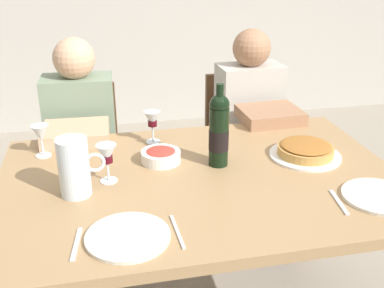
{
  "coord_description": "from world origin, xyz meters",
  "views": [
    {
      "loc": [
        -0.36,
        -1.5,
        1.58
      ],
      "look_at": [
        -0.03,
        0.05,
        0.88
      ],
      "focal_mm": 43.38,
      "sensor_mm": 36.0,
      "label": 1
    }
  ],
  "objects_px": {
    "diner_left": "(82,153)",
    "dinner_plate_left_setting": "(379,196)",
    "water_pitcher": "(75,170)",
    "diner_right": "(255,135)",
    "baked_tart": "(305,150)",
    "dining_table": "(201,198)",
    "wine_bottle": "(219,130)",
    "wine_glass_right_diner": "(41,134)",
    "chair_right": "(239,139)",
    "chair_left": "(86,155)",
    "salad_bowl": "(161,155)",
    "wine_glass_left_diner": "(152,121)",
    "dinner_plate_right_setting": "(128,237)",
    "wine_glass_centre": "(107,156)"
  },
  "relations": [
    {
      "from": "dining_table",
      "to": "chair_left",
      "type": "height_order",
      "value": "chair_left"
    },
    {
      "from": "baked_tart",
      "to": "diner_right",
      "type": "height_order",
      "value": "diner_right"
    },
    {
      "from": "dinner_plate_right_setting",
      "to": "chair_right",
      "type": "distance_m",
      "value": 1.47
    },
    {
      "from": "baked_tart",
      "to": "wine_glass_left_diner",
      "type": "height_order",
      "value": "wine_glass_left_diner"
    },
    {
      "from": "diner_right",
      "to": "wine_glass_left_diner",
      "type": "bearing_deg",
      "value": 24.79
    },
    {
      "from": "water_pitcher",
      "to": "diner_right",
      "type": "relative_size",
      "value": 0.18
    },
    {
      "from": "wine_bottle",
      "to": "baked_tart",
      "type": "height_order",
      "value": "wine_bottle"
    },
    {
      "from": "wine_bottle",
      "to": "wine_glass_left_diner",
      "type": "height_order",
      "value": "wine_bottle"
    },
    {
      "from": "water_pitcher",
      "to": "baked_tart",
      "type": "distance_m",
      "value": 0.92
    },
    {
      "from": "dining_table",
      "to": "wine_glass_centre",
      "type": "height_order",
      "value": "wine_glass_centre"
    },
    {
      "from": "wine_glass_centre",
      "to": "dining_table",
      "type": "bearing_deg",
      "value": -6.64
    },
    {
      "from": "wine_glass_centre",
      "to": "chair_left",
      "type": "bearing_deg",
      "value": 97.15
    },
    {
      "from": "water_pitcher",
      "to": "baked_tart",
      "type": "height_order",
      "value": "water_pitcher"
    },
    {
      "from": "wine_bottle",
      "to": "diner_left",
      "type": "xyz_separation_m",
      "value": [
        -0.54,
        0.54,
        -0.29
      ]
    },
    {
      "from": "dining_table",
      "to": "diner_right",
      "type": "height_order",
      "value": "diner_right"
    },
    {
      "from": "baked_tart",
      "to": "wine_glass_centre",
      "type": "relative_size",
      "value": 1.99
    },
    {
      "from": "diner_right",
      "to": "chair_left",
      "type": "bearing_deg",
      "value": -14.83
    },
    {
      "from": "baked_tart",
      "to": "dinner_plate_right_setting",
      "type": "relative_size",
      "value": 1.14
    },
    {
      "from": "diner_left",
      "to": "dinner_plate_left_setting",
      "type": "bearing_deg",
      "value": 141.1
    },
    {
      "from": "dinner_plate_left_setting",
      "to": "dining_table",
      "type": "bearing_deg",
      "value": 153.48
    },
    {
      "from": "wine_glass_right_diner",
      "to": "wine_glass_centre",
      "type": "distance_m",
      "value": 0.38
    },
    {
      "from": "wine_glass_left_diner",
      "to": "dinner_plate_right_setting",
      "type": "bearing_deg",
      "value": -103.78
    },
    {
      "from": "salad_bowl",
      "to": "dinner_plate_left_setting",
      "type": "height_order",
      "value": "salad_bowl"
    },
    {
      "from": "wine_glass_left_diner",
      "to": "diner_right",
      "type": "height_order",
      "value": "diner_right"
    },
    {
      "from": "wine_glass_right_diner",
      "to": "diner_right",
      "type": "bearing_deg",
      "value": 18.48
    },
    {
      "from": "wine_glass_centre",
      "to": "wine_bottle",
      "type": "bearing_deg",
      "value": 6.67
    },
    {
      "from": "dinner_plate_right_setting",
      "to": "chair_left",
      "type": "xyz_separation_m",
      "value": [
        -0.14,
        1.2,
        -0.27
      ]
    },
    {
      "from": "baked_tart",
      "to": "chair_left",
      "type": "relative_size",
      "value": 0.33
    },
    {
      "from": "wine_glass_centre",
      "to": "diner_right",
      "type": "bearing_deg",
      "value": 38.24
    },
    {
      "from": "chair_left",
      "to": "dinner_plate_right_setting",
      "type": "bearing_deg",
      "value": 99.56
    },
    {
      "from": "wine_glass_left_diner",
      "to": "dinner_plate_right_setting",
      "type": "height_order",
      "value": "wine_glass_left_diner"
    },
    {
      "from": "diner_left",
      "to": "dinner_plate_right_setting",
      "type": "bearing_deg",
      "value": 101.75
    },
    {
      "from": "baked_tart",
      "to": "wine_glass_right_diner",
      "type": "height_order",
      "value": "wine_glass_right_diner"
    },
    {
      "from": "wine_bottle",
      "to": "water_pitcher",
      "type": "distance_m",
      "value": 0.56
    },
    {
      "from": "water_pitcher",
      "to": "chair_right",
      "type": "bearing_deg",
      "value": 46.08
    },
    {
      "from": "dining_table",
      "to": "diner_left",
      "type": "distance_m",
      "value": 0.78
    },
    {
      "from": "baked_tart",
      "to": "wine_bottle",
      "type": "bearing_deg",
      "value": 178.96
    },
    {
      "from": "dinner_plate_right_setting",
      "to": "diner_right",
      "type": "relative_size",
      "value": 0.22
    },
    {
      "from": "dinner_plate_left_setting",
      "to": "dinner_plate_right_setting",
      "type": "height_order",
      "value": "same"
    },
    {
      "from": "water_pitcher",
      "to": "dinner_plate_left_setting",
      "type": "bearing_deg",
      "value": -13.72
    },
    {
      "from": "salad_bowl",
      "to": "water_pitcher",
      "type": "bearing_deg",
      "value": -149.37
    },
    {
      "from": "wine_bottle",
      "to": "baked_tart",
      "type": "relative_size",
      "value": 1.14
    },
    {
      "from": "wine_glass_right_diner",
      "to": "dinner_plate_left_setting",
      "type": "xyz_separation_m",
      "value": [
        1.16,
        -0.6,
        -0.09
      ]
    },
    {
      "from": "salad_bowl",
      "to": "dinner_plate_left_setting",
      "type": "distance_m",
      "value": 0.82
    },
    {
      "from": "chair_right",
      "to": "diner_right",
      "type": "bearing_deg",
      "value": 89.56
    },
    {
      "from": "water_pitcher",
      "to": "wine_glass_centre",
      "type": "height_order",
      "value": "water_pitcher"
    },
    {
      "from": "wine_bottle",
      "to": "wine_glass_right_diner",
      "type": "bearing_deg",
      "value": 161.6
    },
    {
      "from": "wine_glass_centre",
      "to": "chair_right",
      "type": "bearing_deg",
      "value": 47.63
    },
    {
      "from": "wine_glass_centre",
      "to": "diner_right",
      "type": "xyz_separation_m",
      "value": [
        0.8,
        0.63,
        -0.25
      ]
    },
    {
      "from": "salad_bowl",
      "to": "diner_right",
      "type": "relative_size",
      "value": 0.14
    }
  ]
}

